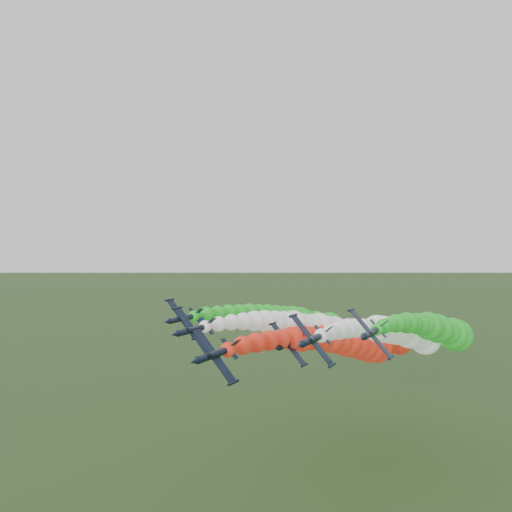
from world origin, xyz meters
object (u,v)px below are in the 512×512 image
object	(u,v)px
jet_inner_right	(403,334)
jet_outer_right	(442,331)
jet_trail	(378,338)
jet_lead	(350,343)
jet_outer_left	(302,321)
jet_inner_left	(321,328)

from	to	relation	value
jet_inner_right	jet_outer_right	size ratio (longest dim) A/B	1.00
jet_outer_right	jet_trail	world-z (taller)	jet_outer_right
jet_trail	jet_lead	bearing A→B (deg)	-91.99
jet_outer_left	jet_outer_right	xyz separation A→B (m)	(36.20, 1.62, -0.17)
jet_inner_right	jet_outer_left	bearing A→B (deg)	165.14
jet_outer_left	jet_outer_right	size ratio (longest dim) A/B	1.00
jet_outer_left	jet_inner_left	bearing A→B (deg)	-46.04
jet_lead	jet_inner_right	size ratio (longest dim) A/B	1.00
jet_outer_right	jet_trail	bearing A→B (deg)	167.91
jet_lead	jet_trail	xyz separation A→B (m)	(0.79, 22.78, -2.34)
jet_outer_left	jet_trail	xyz separation A→B (m)	(19.92, 5.11, -3.83)
jet_lead	jet_inner_right	world-z (taller)	jet_inner_right
jet_inner_left	jet_outer_left	bearing A→B (deg)	133.96
jet_inner_right	jet_outer_left	size ratio (longest dim) A/B	1.00
jet_outer_right	jet_inner_right	bearing A→B (deg)	-128.11
jet_inner_left	jet_outer_right	bearing A→B (deg)	22.37
jet_lead	jet_inner_left	distance (m)	12.96
jet_outer_left	jet_trail	bearing A→B (deg)	14.38
jet_inner_left	jet_outer_left	size ratio (longest dim) A/B	1.00
jet_inner_right	jet_outer_right	world-z (taller)	jet_outer_right
jet_lead	jet_trail	bearing A→B (deg)	88.01
jet_lead	jet_outer_right	distance (m)	25.79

